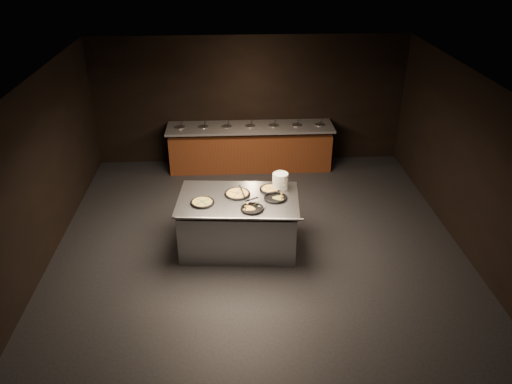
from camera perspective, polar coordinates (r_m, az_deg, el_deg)
room at (r=7.71m, az=0.45°, el=1.20°), size 7.02×8.02×2.92m
salad_bar at (r=11.36m, az=-0.65°, el=4.84°), size 3.70×0.83×1.18m
serving_counter at (r=8.52m, az=-2.00°, el=-3.66°), size 2.09×1.43×0.96m
plate_stack at (r=8.51m, az=2.79°, el=1.25°), size 0.27×0.27×0.28m
pan_veggie_whole at (r=8.14m, az=-6.16°, el=-1.17°), size 0.39×0.39×0.04m
pan_cheese_whole at (r=8.36m, az=-2.14°, el=-0.19°), size 0.44×0.44×0.04m
pan_cheese_slices_a at (r=8.50m, az=1.62°, el=0.35°), size 0.36×0.36×0.04m
pan_cheese_slices_b at (r=7.92m, az=-0.44°, el=-1.90°), size 0.38×0.38×0.04m
pan_veggie_slices at (r=8.24m, az=2.25°, el=-0.63°), size 0.39×0.39×0.04m
server_left at (r=8.30m, az=-1.78°, el=0.10°), size 0.22×0.33×0.18m
server_right at (r=8.00m, az=-0.18°, el=-1.06°), size 0.34×0.19×0.17m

